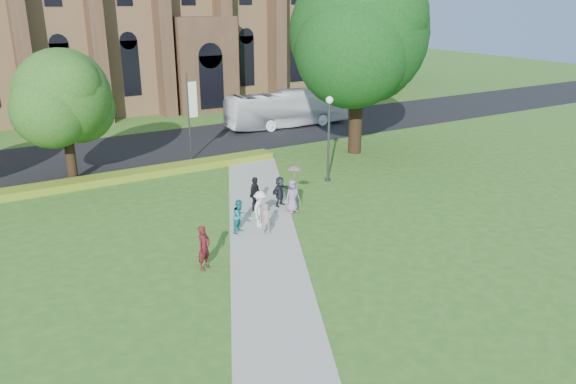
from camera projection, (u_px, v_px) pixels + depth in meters
ground at (274, 245)px, 25.80m from camera, size 160.00×160.00×0.00m
road at (142, 149)px, 41.99m from camera, size 160.00×10.00×0.02m
footpath at (264, 237)px, 26.60m from camera, size 15.58×28.54×0.04m
flower_hedge at (144, 173)px, 35.44m from camera, size 18.00×1.40×0.45m
streetlamp at (329, 129)px, 33.62m from camera, size 0.44×0.44×5.24m
large_tree at (359, 34)px, 38.26m from camera, size 9.60×9.60×13.20m
street_tree_1 at (63, 97)px, 32.90m from camera, size 5.60×5.60×8.05m
banner_pole_0 at (190, 112)px, 38.02m from camera, size 0.70×0.10×6.00m
tour_coach at (287, 109)px, 48.65m from camera, size 11.19×3.24×3.08m
pedestrian_0 at (204, 248)px, 23.16m from camera, size 0.83×0.75×1.90m
pedestrian_1 at (240, 216)px, 26.79m from camera, size 1.01×0.96×1.65m
pedestrian_2 at (260, 209)px, 27.51m from camera, size 1.34×1.26×1.81m
pedestrian_3 at (255, 194)px, 29.53m from camera, size 1.13×1.02×1.84m
pedestrian_4 at (293, 196)px, 29.36m from camera, size 0.92×0.67×1.76m
pedestrian_5 at (280, 191)px, 30.23m from camera, size 1.59×1.01×1.64m
pedestrian_6 at (267, 220)px, 26.52m from camera, size 0.60×0.42×1.56m
parasol at (295, 173)px, 29.14m from camera, size 0.85×0.85×0.60m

